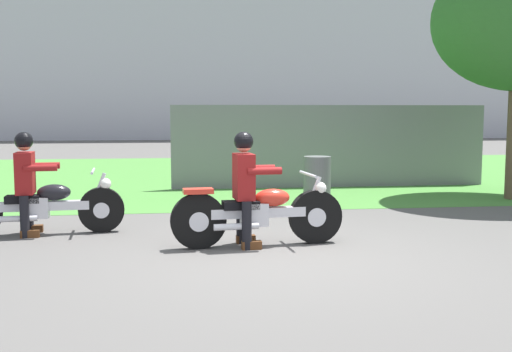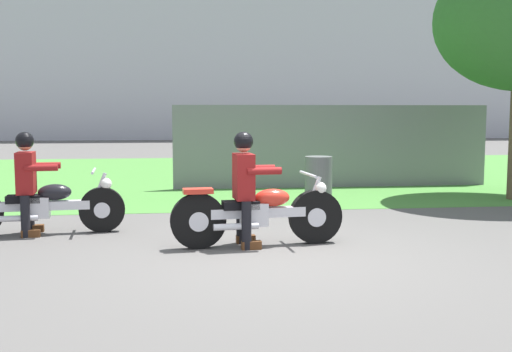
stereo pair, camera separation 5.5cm
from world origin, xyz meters
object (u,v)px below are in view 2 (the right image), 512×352
Objects in this scene: trash_can at (318,181)px; motorcycle_lead at (258,213)px; rider_lead at (245,180)px; motorcycle_follow at (42,206)px; rider_follow at (27,175)px.

motorcycle_lead is at bearing -115.04° from trash_can.
motorcycle_follow is (-2.65, 1.08, -0.45)m from rider_lead.
motorcycle_lead is 3.02m from motorcycle_follow.
motorcycle_lead is 1.55× the size of rider_follow.
rider_lead reaches higher than rider_follow.
motorcycle_follow is at bearing -154.14° from trash_can.
rider_follow is at bearing 179.15° from motorcycle_follow.
motorcycle_lead is 0.46m from rider_lead.
motorcycle_follow is at bearing 153.00° from rider_lead.
trash_can is at bearing 57.70° from rider_lead.
trash_can is (4.46, 2.09, -0.38)m from rider_follow.
rider_lead is at bearing -117.40° from trash_can.
motorcycle_follow is 0.46m from rider_follow.
trash_can is at bearing 60.06° from motorcycle_lead.
motorcycle_lead reaches higher than trash_can.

